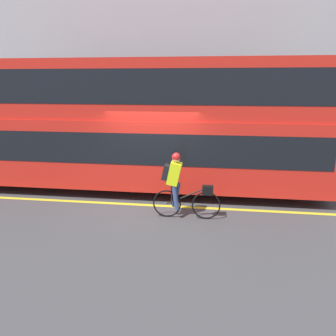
# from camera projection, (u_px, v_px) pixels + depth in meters

# --- Properties ---
(ground_plane) EXTENTS (80.00, 80.00, 0.00)m
(ground_plane) POSITION_uv_depth(u_px,v_px,m) (152.00, 204.00, 8.94)
(ground_plane) COLOR #424244
(road_center_line) EXTENTS (50.00, 0.14, 0.01)m
(road_center_line) POSITION_uv_depth(u_px,v_px,m) (151.00, 205.00, 8.87)
(road_center_line) COLOR yellow
(road_center_line) RESTS_ON ground_plane
(sidewalk_curb) EXTENTS (60.00, 1.68, 0.15)m
(sidewalk_curb) POSITION_uv_depth(u_px,v_px,m) (172.00, 163.00, 13.24)
(sidewalk_curb) COLOR #A8A399
(sidewalk_curb) RESTS_ON ground_plane
(building_facade) EXTENTS (60.00, 0.30, 9.86)m
(building_facade) POSITION_uv_depth(u_px,v_px,m) (176.00, 38.00, 12.94)
(building_facade) COLOR #9E9EA3
(building_facade) RESTS_ON ground_plane
(bus) EXTENTS (10.99, 2.48, 3.85)m
(bus) POSITION_uv_depth(u_px,v_px,m) (137.00, 120.00, 9.76)
(bus) COLOR black
(bus) RESTS_ON ground_plane
(cyclist_on_bike) EXTENTS (1.65, 0.32, 1.63)m
(cyclist_on_bike) POSITION_uv_depth(u_px,v_px,m) (179.00, 183.00, 7.87)
(cyclist_on_bike) COLOR black
(cyclist_on_bike) RESTS_ON ground_plane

